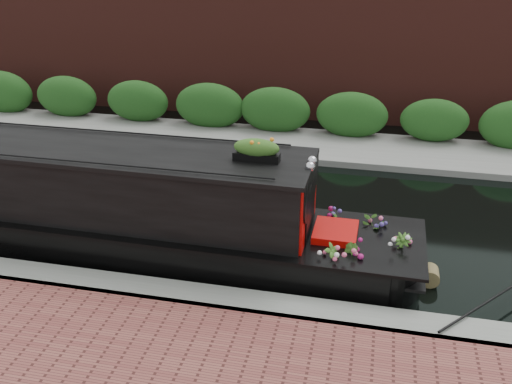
# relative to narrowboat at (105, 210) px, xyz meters

# --- Properties ---
(ground) EXTENTS (80.00, 80.00, 0.00)m
(ground) POSITION_rel_narrowboat_xyz_m (1.97, 1.81, -0.77)
(ground) COLOR black
(ground) RESTS_ON ground
(near_bank_coping) EXTENTS (40.00, 0.60, 0.50)m
(near_bank_coping) POSITION_rel_narrowboat_xyz_m (1.97, -1.49, -0.77)
(near_bank_coping) COLOR gray
(near_bank_coping) RESTS_ON ground
(far_bank_path) EXTENTS (40.00, 2.40, 0.34)m
(far_bank_path) POSITION_rel_narrowboat_xyz_m (1.97, 6.01, -0.77)
(far_bank_path) COLOR gray
(far_bank_path) RESTS_ON ground
(far_hedge) EXTENTS (40.00, 1.10, 2.80)m
(far_hedge) POSITION_rel_narrowboat_xyz_m (1.97, 6.91, -0.77)
(far_hedge) COLOR #1E4B19
(far_hedge) RESTS_ON ground
(far_brick_wall) EXTENTS (40.00, 1.00, 8.00)m
(far_brick_wall) POSITION_rel_narrowboat_xyz_m (1.97, 9.01, -0.77)
(far_brick_wall) COLOR #4C1F1A
(far_brick_wall) RESTS_ON ground
(narrowboat) EXTENTS (11.06, 2.08, 2.60)m
(narrowboat) POSITION_rel_narrowboat_xyz_m (0.00, 0.00, 0.00)
(narrowboat) COLOR black
(narrowboat) RESTS_ON ground
(rope_fender) EXTENTS (0.32, 0.34, 0.32)m
(rope_fender) POSITION_rel_narrowboat_xyz_m (5.92, 0.00, -0.61)
(rope_fender) COLOR olive
(rope_fender) RESTS_ON ground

